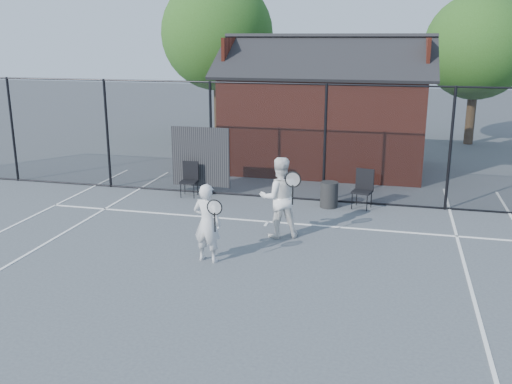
% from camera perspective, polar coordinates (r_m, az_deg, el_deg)
% --- Properties ---
extents(ground, '(80.00, 80.00, 0.00)m').
position_cam_1_polar(ground, '(10.34, -2.50, -8.07)').
color(ground, '#474D51').
rests_on(ground, ground).
extents(court_lines, '(11.02, 18.00, 0.01)m').
position_cam_1_polar(court_lines, '(9.20, -4.87, -11.19)').
color(court_lines, white).
rests_on(court_lines, ground).
extents(fence, '(22.04, 3.00, 3.00)m').
position_cam_1_polar(fence, '(14.66, 1.81, 4.86)').
color(fence, black).
rests_on(fence, ground).
extents(clubhouse, '(6.50, 4.36, 4.19)m').
position_cam_1_polar(clubhouse, '(18.40, 6.95, 7.40)').
color(clubhouse, maroon).
rests_on(clubhouse, ground).
extents(tree_left, '(4.48, 4.48, 6.44)m').
position_cam_1_polar(tree_left, '(23.72, -3.92, 15.48)').
color(tree_left, '#322314').
rests_on(tree_left, ground).
extents(tree_right, '(3.97, 3.97, 5.70)m').
position_cam_1_polar(tree_right, '(23.76, 21.26, 13.35)').
color(tree_right, '#322314').
rests_on(tree_right, ground).
extents(player_front, '(0.70, 0.54, 1.50)m').
position_cam_1_polar(player_front, '(10.64, -4.91, -3.09)').
color(player_front, silver).
rests_on(player_front, ground).
extents(player_back, '(1.02, 0.92, 1.71)m').
position_cam_1_polar(player_back, '(11.89, 2.34, -0.54)').
color(player_back, white).
rests_on(player_back, ground).
extents(chair_left, '(0.46, 0.47, 0.89)m').
position_cam_1_polar(chair_left, '(15.11, -6.72, 1.19)').
color(chair_left, black).
rests_on(chair_left, ground).
extents(chair_right, '(0.54, 0.56, 0.94)m').
position_cam_1_polar(chair_right, '(14.19, 10.57, 0.21)').
color(chair_right, black).
rests_on(chair_right, ground).
extents(waste_bin, '(0.52, 0.52, 0.64)m').
position_cam_1_polar(waste_bin, '(14.21, 7.32, -0.26)').
color(waste_bin, '#252525').
rests_on(waste_bin, ground).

